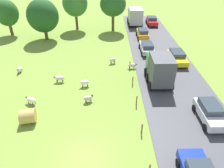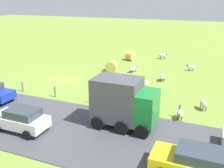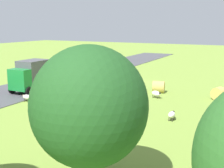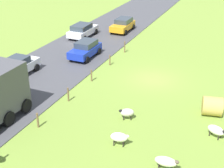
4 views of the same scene
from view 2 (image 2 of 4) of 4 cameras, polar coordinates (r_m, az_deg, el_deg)
ground_plane at (r=29.68m, az=-11.07°, el=0.90°), size 160.00×160.00×0.00m
sheep_0 at (r=26.46m, az=7.53°, el=0.12°), size 1.16×0.73×0.82m
sheep_1 at (r=22.66m, az=19.37°, el=-4.08°), size 1.09×0.84×0.79m
sheep_2 at (r=20.47m, az=14.70°, el=-6.27°), size 1.21×0.52×0.73m
sheep_3 at (r=39.42m, az=11.00°, el=6.14°), size 0.60×1.26×0.82m
sheep_4 at (r=26.75m, az=1.29°, el=0.38°), size 1.08×0.87×0.77m
sheep_5 at (r=34.09m, az=16.92°, el=3.60°), size 0.48×1.07×0.72m
sheep_6 at (r=31.97m, az=4.63°, el=3.41°), size 1.23×0.93×0.77m
sheep_7 at (r=29.09m, az=11.03°, el=1.63°), size 1.29×0.59×0.80m
hay_bale_0 at (r=32.24m, az=-0.14°, el=3.89°), size 1.53×1.54×1.30m
hay_bale_1 at (r=38.02m, az=4.06°, el=6.13°), size 1.54×1.38×1.28m
fence_post_1 at (r=26.90m, az=-18.98°, el=-0.55°), size 0.12×0.12×1.00m
fence_post_2 at (r=24.65m, az=-12.35°, el=-1.66°), size 0.12×0.12×1.02m
fence_post_3 at (r=22.79m, az=-4.51°, el=-2.89°), size 0.12×0.12×1.09m
fence_post_4 at (r=21.46m, az=4.53°, el=-4.37°), size 0.12×0.12×1.04m
fence_post_5 at (r=20.72m, az=14.53°, el=-5.78°), size 0.12×0.12×1.07m
truck_0 at (r=18.22m, az=2.57°, el=-3.94°), size 2.66×4.43×3.52m
car_4 at (r=19.11m, az=-19.31°, el=-7.24°), size 1.98×3.93×1.61m
car_5 at (r=14.60m, az=17.65°, el=-15.81°), size 2.12×4.30×1.53m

